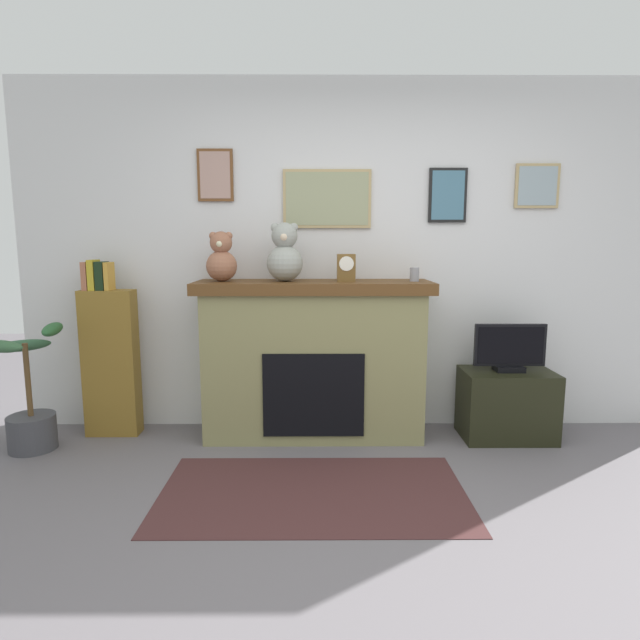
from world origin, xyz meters
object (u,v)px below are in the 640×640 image
teddy_bear_brown (221,259)px  fireplace (314,359)px  potted_plant (30,408)px  tv_stand (507,405)px  teddy_bear_grey (285,255)px  mantel_clock (346,268)px  candle_jar (414,274)px  television (510,349)px  bookshelf (110,357)px

teddy_bear_brown → fireplace: bearing=1.6°
potted_plant → tv_stand: bearing=3.4°
tv_stand → teddy_bear_grey: bearing=178.3°
fireplace → mantel_clock: mantel_clock is taller
teddy_bear_brown → teddy_bear_grey: size_ratio=0.85×
tv_stand → candle_jar: 1.17m
teddy_bear_brown → teddy_bear_grey: (0.44, -0.00, 0.03)m
tv_stand → television: 0.41m
potted_plant → teddy_bear_grey: 2.03m
mantel_clock → fireplace: bearing=175.3°
fireplace → television: bearing=-2.8°
teddy_bear_brown → mantel_clock: bearing=-0.1°
fireplace → candle_jar: candle_jar is taller
teddy_bear_grey → potted_plant: bearing=-171.9°
television → teddy_bear_brown: 2.15m
bookshelf → candle_jar: bookshelf is taller
teddy_bear_brown → teddy_bear_grey: bearing=-0.0°
mantel_clock → teddy_bear_grey: teddy_bear_grey is taller
bookshelf → teddy_bear_grey: 1.49m
bookshelf → potted_plant: (-0.44, -0.30, -0.28)m
candle_jar → mantel_clock: size_ratio=0.51×
teddy_bear_grey → teddy_bear_brown: bearing=180.0°
fireplace → television: size_ratio=3.30×
bookshelf → tv_stand: (2.89, -0.10, -0.33)m
television → teddy_bear_grey: bearing=178.2°
teddy_bear_brown → candle_jar: bearing=0.0°
potted_plant → tv_stand: size_ratio=1.36×
television → mantel_clock: bearing=177.6°
bookshelf → candle_jar: 2.29m
fireplace → television: 1.41m
mantel_clock → teddy_bear_grey: 0.44m
tv_stand → teddy_bear_grey: 1.93m
fireplace → potted_plant: 1.97m
mantel_clock → tv_stand: bearing=-2.3°
television → tv_stand: bearing=90.0°
candle_jar → mantel_clock: 0.49m
bookshelf → potted_plant: size_ratio=1.48×
fireplace → tv_stand: size_ratio=2.60×
television → candle_jar: size_ratio=5.21×
tv_stand → teddy_bear_brown: teddy_bear_brown is taller
candle_jar → mantel_clock: (-0.48, -0.00, 0.05)m
potted_plant → teddy_bear_grey: teddy_bear_grey is taller
bookshelf → mantel_clock: 1.84m
fireplace → mantel_clock: bearing=-4.7°
potted_plant → teddy_bear_brown: 1.65m
bookshelf → candle_jar: bearing=-1.3°
tv_stand → mantel_clock: bearing=177.7°
bookshelf → potted_plant: bookshelf is taller
bookshelf → teddy_bear_brown: bearing=-3.5°
bookshelf → teddy_bear_brown: 1.11m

